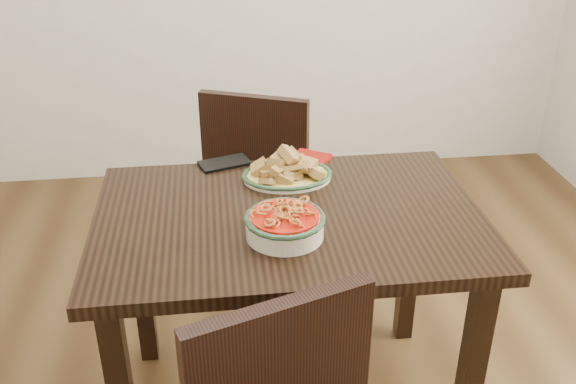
{
  "coord_description": "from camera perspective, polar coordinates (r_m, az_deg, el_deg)",
  "views": [
    {
      "loc": [
        -0.26,
        -1.72,
        1.67
      ],
      "look_at": [
        -0.06,
        -0.1,
        0.81
      ],
      "focal_mm": 40.0,
      "sensor_mm": 36.0,
      "label": 1
    }
  ],
  "objects": [
    {
      "name": "dining_table",
      "position": [
        1.91,
        0.07,
        -4.71
      ],
      "size": [
        1.12,
        0.75,
        0.75
      ],
      "color": "black",
      "rests_on": "ground"
    },
    {
      "name": "smartphone",
      "position": [
        2.16,
        -5.66,
        2.58
      ],
      "size": [
        0.19,
        0.14,
        0.01
      ],
      "primitive_type": "cube",
      "rotation": [
        0.0,
        0.0,
        0.31
      ],
      "color": "black",
      "rests_on": "dining_table"
    },
    {
      "name": "chair_far",
      "position": [
        2.62,
        -2.17,
        1.22
      ],
      "size": [
        0.55,
        0.55,
        0.89
      ],
      "rotation": [
        0.0,
        0.0,
        2.74
      ],
      "color": "black",
      "rests_on": "ground"
    },
    {
      "name": "napkin",
      "position": [
        2.19,
        2.01,
        3.04
      ],
      "size": [
        0.16,
        0.15,
        0.01
      ],
      "primitive_type": "cube",
      "rotation": [
        0.0,
        0.0,
        -0.56
      ],
      "color": "maroon",
      "rests_on": "dining_table"
    },
    {
      "name": "fish_plate",
      "position": [
        2.04,
        -0.07,
        2.3
      ],
      "size": [
        0.28,
        0.22,
        0.11
      ],
      "color": "beige",
      "rests_on": "dining_table"
    },
    {
      "name": "noodle_bowl",
      "position": [
        1.73,
        -0.28,
        -2.69
      ],
      "size": [
        0.22,
        0.22,
        0.08
      ],
      "color": "beige",
      "rests_on": "dining_table"
    },
    {
      "name": "floor",
      "position": [
        2.41,
        1.21,
        -16.04
      ],
      "size": [
        3.5,
        3.5,
        0.0
      ],
      "primitive_type": "plane",
      "color": "#392512",
      "rests_on": "ground"
    }
  ]
}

